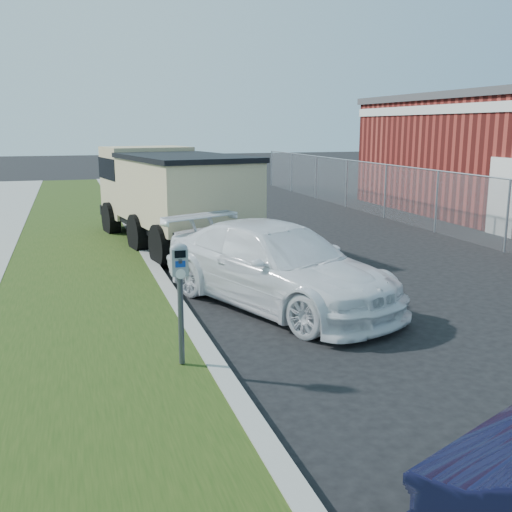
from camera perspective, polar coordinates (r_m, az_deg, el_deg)
name	(u,v)px	position (r m, az deg, el deg)	size (l,w,h in m)	color
ground	(360,326)	(9.58, 9.88, -6.54)	(120.00, 120.00, 0.00)	black
chainlink_fence	(437,189)	(18.27, 16.89, 6.09)	(0.06, 30.06, 30.00)	slate
parking_meter	(180,277)	(7.35, -7.27, -2.04)	(0.21, 0.15, 1.53)	#3F4247
white_wagon	(274,265)	(10.39, 1.72, -0.83)	(1.98, 4.86, 1.41)	white
dump_truck	(170,191)	(15.87, -8.22, 6.13)	(3.47, 6.66, 2.49)	black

